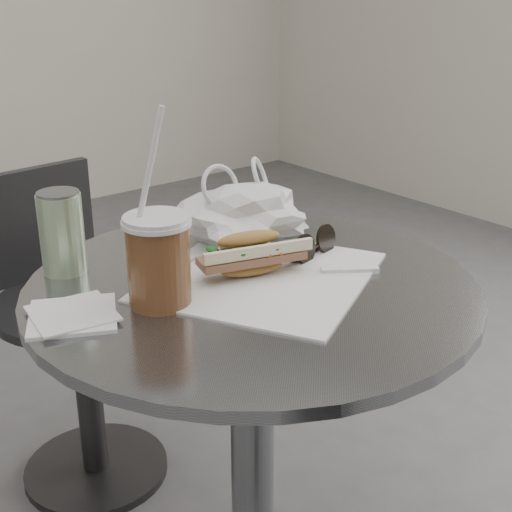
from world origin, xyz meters
TOP-DOWN VIEW (x-y plane):
  - cafe_table at (0.00, 0.20)m, footprint 0.76×0.76m
  - chair_far at (-0.05, 0.84)m, footprint 0.41×0.43m
  - sandwich_paper at (0.03, 0.20)m, footprint 0.48×0.47m
  - banh_mi at (0.01, 0.22)m, footprint 0.24×0.15m
  - iced_coffee at (-0.16, 0.23)m, footprint 0.11×0.11m
  - sunglasses at (0.16, 0.22)m, footprint 0.12×0.05m
  - plastic_bag at (0.10, 0.34)m, footprint 0.29×0.26m
  - napkin_stack at (-0.29, 0.27)m, footprint 0.17×0.17m
  - drink_can at (-0.22, 0.44)m, footprint 0.08×0.08m

SIDE VIEW (x-z plane):
  - chair_far at x=-0.05m, z-range -0.04..0.74m
  - cafe_table at x=0.00m, z-range 0.10..0.84m
  - sandwich_paper at x=0.03m, z-range 0.74..0.74m
  - napkin_stack at x=-0.29m, z-range 0.74..0.75m
  - sunglasses at x=0.16m, z-range 0.73..0.79m
  - banh_mi at x=0.01m, z-range 0.74..0.82m
  - plastic_bag at x=0.10m, z-range 0.74..0.86m
  - drink_can at x=-0.22m, z-range 0.74..0.88m
  - iced_coffee at x=-0.16m, z-range 0.66..0.97m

